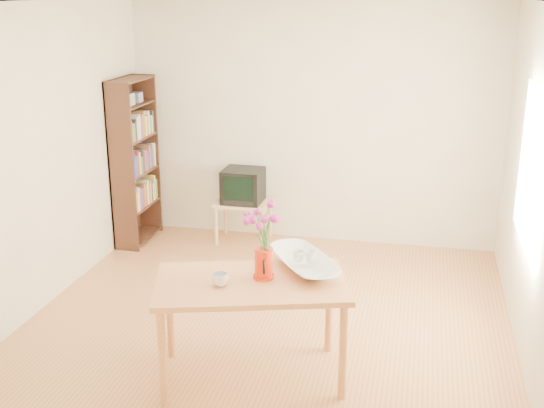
% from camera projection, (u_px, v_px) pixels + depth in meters
% --- Properties ---
extents(room, '(4.50, 4.50, 4.50)m').
position_uv_depth(room, '(267.00, 178.00, 5.22)').
color(room, '#B1703E').
rests_on(room, ground).
extents(table, '(1.49, 1.10, 0.75)m').
position_uv_depth(table, '(251.00, 293.00, 4.76)').
color(table, '#C87B44').
rests_on(table, ground).
extents(tv_stand, '(0.60, 0.45, 0.46)m').
position_uv_depth(tv_stand, '(243.00, 208.00, 7.48)').
color(tv_stand, '#DEB07D').
rests_on(tv_stand, ground).
extents(bookshelf, '(0.28, 0.70, 1.80)m').
position_uv_depth(bookshelf, '(135.00, 167.00, 7.38)').
color(bookshelf, '#331A11').
rests_on(bookshelf, ground).
extents(pitcher, '(0.15, 0.22, 0.22)m').
position_uv_depth(pitcher, '(264.00, 265.00, 4.76)').
color(pitcher, red).
rests_on(pitcher, table).
extents(flowers, '(0.25, 0.25, 0.36)m').
position_uv_depth(flowers, '(264.00, 226.00, 4.67)').
color(flowers, '#E636B3').
rests_on(flowers, pitcher).
extents(mug, '(0.15, 0.15, 0.09)m').
position_uv_depth(mug, '(220.00, 279.00, 4.65)').
color(mug, white).
rests_on(mug, table).
extents(bowl, '(0.71, 0.71, 0.48)m').
position_uv_depth(bowl, '(304.00, 237.00, 4.89)').
color(bowl, white).
rests_on(bowl, table).
extents(teacup_a, '(0.11, 0.11, 0.07)m').
position_uv_depth(teacup_a, '(299.00, 242.00, 4.91)').
color(teacup_a, white).
rests_on(teacup_a, bowl).
extents(teacup_b, '(0.10, 0.10, 0.07)m').
position_uv_depth(teacup_b, '(311.00, 242.00, 4.91)').
color(teacup_b, white).
rests_on(teacup_b, bowl).
extents(television, '(0.43, 0.40, 0.36)m').
position_uv_depth(television, '(243.00, 185.00, 7.41)').
color(television, black).
rests_on(television, tv_stand).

